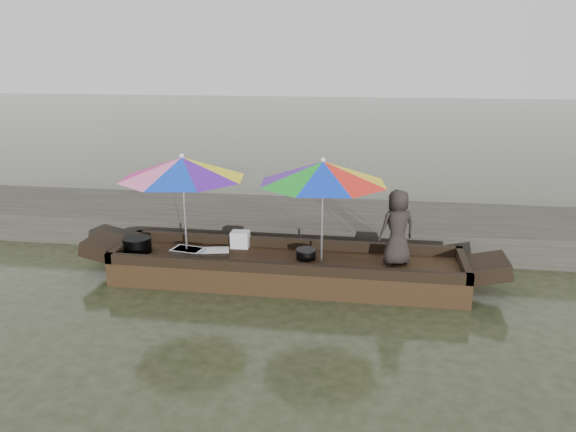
# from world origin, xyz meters

# --- Properties ---
(water) EXTENTS (80.00, 80.00, 0.00)m
(water) POSITION_xyz_m (0.00, 0.00, 0.00)
(water) COLOR black
(water) RESTS_ON ground
(dock) EXTENTS (22.00, 2.20, 0.50)m
(dock) POSITION_xyz_m (0.00, 2.20, 0.25)
(dock) COLOR #2D2B26
(dock) RESTS_ON ground
(boat_hull) EXTENTS (5.18, 1.20, 0.35)m
(boat_hull) POSITION_xyz_m (0.00, 0.00, 0.17)
(boat_hull) COLOR black
(boat_hull) RESTS_ON water
(cooking_pot) EXTENTS (0.43, 0.43, 0.23)m
(cooking_pot) POSITION_xyz_m (-2.34, -0.02, 0.46)
(cooking_pot) COLOR black
(cooking_pot) RESTS_ON boat_hull
(tray_crayfish) EXTENTS (0.51, 0.40, 0.09)m
(tray_crayfish) POSITION_xyz_m (-1.53, -0.01, 0.39)
(tray_crayfish) COLOR silver
(tray_crayfish) RESTS_ON boat_hull
(tray_scallop) EXTENTS (0.53, 0.42, 0.06)m
(tray_scallop) POSITION_xyz_m (-1.15, 0.08, 0.38)
(tray_scallop) COLOR silver
(tray_scallop) RESTS_ON boat_hull
(charcoal_grill) EXTENTS (0.29, 0.29, 0.14)m
(charcoal_grill) POSITION_xyz_m (0.27, 0.09, 0.42)
(charcoal_grill) COLOR black
(charcoal_grill) RESTS_ON boat_hull
(supply_bag) EXTENTS (0.28, 0.22, 0.26)m
(supply_bag) POSITION_xyz_m (-0.82, 0.45, 0.48)
(supply_bag) COLOR silver
(supply_bag) RESTS_ON boat_hull
(vendor) EXTENTS (0.65, 0.57, 1.12)m
(vendor) POSITION_xyz_m (1.59, 0.09, 0.91)
(vendor) COLOR black
(vendor) RESTS_ON boat_hull
(umbrella_bow) EXTENTS (2.29, 2.29, 1.55)m
(umbrella_bow) POSITION_xyz_m (-1.55, 0.00, 1.12)
(umbrella_bow) COLOR yellow
(umbrella_bow) RESTS_ON boat_hull
(umbrella_stern) EXTENTS (2.32, 2.32, 1.55)m
(umbrella_stern) POSITION_xyz_m (0.51, 0.00, 1.12)
(umbrella_stern) COLOR yellow
(umbrella_stern) RESTS_ON boat_hull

